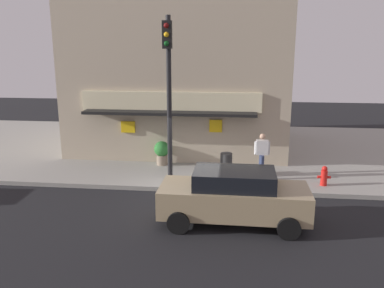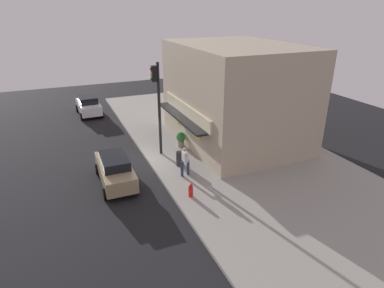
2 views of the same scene
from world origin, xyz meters
name	(u,v)px [view 1 (image 1 of 2)]	position (x,y,z in m)	size (l,w,h in m)	color
ground_plane	(184,192)	(0.00, 0.00, 0.00)	(48.53, 48.53, 0.00)	black
sidewalk	(199,149)	(0.00, 5.86, 0.08)	(32.36, 11.71, 0.16)	gray
corner_building	(182,77)	(-0.95, 6.70, 3.54)	(9.93, 8.07, 6.77)	tan
traffic_light	(168,78)	(-0.67, 1.01, 3.96)	(0.32, 0.58, 5.98)	black
fire_hydrant	(324,176)	(5.01, 0.86, 0.52)	(0.47, 0.23, 0.73)	red
trash_can	(226,164)	(1.45, 1.63, 0.61)	(0.46, 0.46, 0.89)	#2D2D2D
pedestrian	(262,154)	(2.79, 1.44, 1.13)	(0.59, 0.54, 1.74)	navy
potted_plant_by_doorway	(162,151)	(-1.30, 2.77, 0.74)	(0.65, 0.65, 1.02)	gray
parked_car_tan	(234,196)	(1.78, -2.36, 0.85)	(4.31, 1.91, 1.64)	#9E8966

